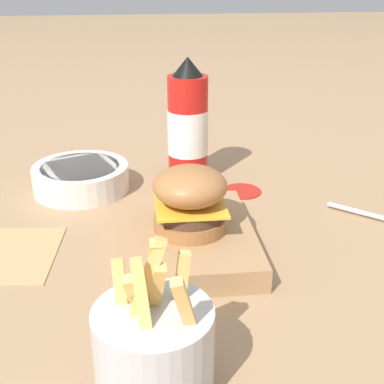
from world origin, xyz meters
The scene contains 8 objects.
ground_plane centered at (0.00, 0.00, 0.00)m, with size 6.00×6.00×0.00m, color #9E7A56.
serving_board centered at (-0.02, 0.06, 0.02)m, with size 0.22×0.16×0.03m.
burger centered at (-0.02, 0.06, 0.07)m, with size 0.09×0.09×0.08m.
ketchup_bottle centered at (-0.26, 0.08, 0.09)m, with size 0.07×0.07×0.20m.
fries_basket centered at (0.21, 0.01, 0.04)m, with size 0.10×0.10×0.14m.
side_bowl centered at (-0.23, -0.09, 0.02)m, with size 0.15×0.15×0.04m.
ketchup_puddle centered at (-0.20, 0.17, 0.00)m, with size 0.06×0.06×0.00m.
parchment_square centered at (-0.03, -0.18, 0.00)m, with size 0.15×0.15×0.00m.
Camera 1 is at (0.57, -0.00, 0.35)m, focal length 50.00 mm.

